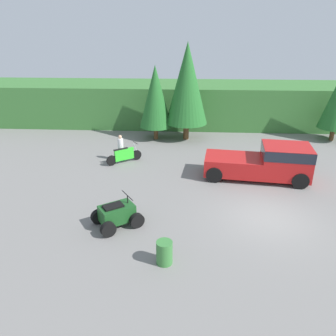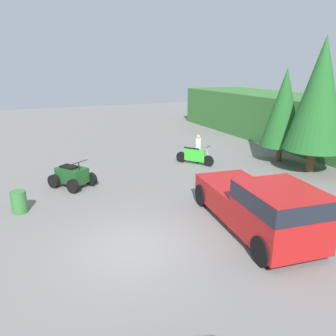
# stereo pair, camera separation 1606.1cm
# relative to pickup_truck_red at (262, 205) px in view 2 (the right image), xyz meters

# --- Properties ---
(ground_plane) EXTENTS (80.00, 80.00, 0.00)m
(ground_plane) POSITION_rel_pickup_truck_red_xyz_m (-0.76, -4.21, -1.04)
(ground_plane) COLOR slate
(tree_left) EXTENTS (2.39, 2.39, 5.43)m
(tree_left) POSITION_rel_pickup_truck_red_xyz_m (-6.74, 6.80, 2.15)
(tree_left) COLOR brown
(tree_left) RESTS_ON ground_plane
(tree_mid_left) EXTENTS (3.07, 3.07, 6.97)m
(tree_mid_left) POSITION_rel_pickup_truck_red_xyz_m (-4.47, 6.94, 3.06)
(tree_mid_left) COLOR brown
(tree_mid_left) RESTS_ON ground_plane
(pickup_truck_red) EXTENTS (5.80, 2.84, 1.97)m
(pickup_truck_red) POSITION_rel_pickup_truck_red_xyz_m (0.00, 0.00, 0.00)
(pickup_truck_red) COLOR red
(pickup_truck_red) RESTS_ON ground_plane
(dirt_bike) EXTENTS (1.96, 1.50, 1.17)m
(dirt_bike) POSITION_rel_pickup_truck_red_xyz_m (-8.26, 1.89, -0.56)
(dirt_bike) COLOR black
(dirt_bike) RESTS_ON ground_plane
(quad_atv) EXTENTS (2.33, 2.19, 1.30)m
(quad_atv) POSITION_rel_pickup_truck_red_xyz_m (-7.27, -5.18, -0.52)
(quad_atv) COLOR black
(quad_atv) RESTS_ON ground_plane
(rider_person) EXTENTS (0.49, 0.49, 1.67)m
(rider_person) POSITION_rel_pickup_truck_red_xyz_m (-8.53, 2.25, -0.13)
(rider_person) COLOR navy
(rider_person) RESTS_ON ground_plane
(steel_barrel) EXTENTS (0.58, 0.58, 0.88)m
(steel_barrel) POSITION_rel_pickup_truck_red_xyz_m (-5.12, -7.49, -0.60)
(steel_barrel) COLOR #387A38
(steel_barrel) RESTS_ON ground_plane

